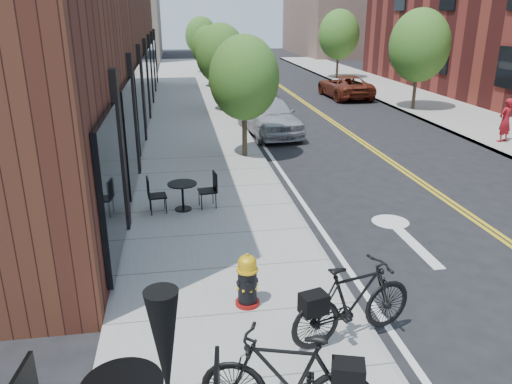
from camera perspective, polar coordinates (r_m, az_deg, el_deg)
ground at (r=8.50m, az=11.43°, el=-12.91°), size 120.00×120.00×0.00m
sidewalk_near at (r=17.25m, az=-6.37°, el=4.71°), size 4.00×70.00×0.12m
building_near at (r=21.01m, az=-20.22°, el=15.90°), size 5.00×28.00×7.00m
bg_building_left at (r=54.89m, az=-15.51°, el=19.73°), size 8.00×14.00×10.00m
tree_near_a at (r=15.90m, az=-1.36°, el=12.89°), size 2.20×2.20×3.81m
tree_near_b at (r=23.80m, az=-4.07°, el=15.46°), size 2.30×2.30×3.98m
tree_near_c at (r=31.77m, az=-5.43°, el=16.20°), size 2.10×2.10×3.67m
tree_near_d at (r=39.73m, az=-6.28°, el=17.28°), size 2.40×2.40×4.11m
tree_far_b at (r=25.36m, az=18.17°, el=15.61°), size 2.80×2.80×4.62m
tree_far_c at (r=36.47m, az=9.46°, el=17.33°), size 2.80×2.80×4.62m
fire_hydrant at (r=8.01m, az=-1.00°, el=-10.12°), size 0.47×0.47×0.90m
bicycle_left at (r=5.92m, az=3.62°, el=-20.57°), size 2.06×1.10×1.19m
bicycle_right at (r=7.30m, az=11.07°, el=-12.18°), size 2.06×1.08×1.19m
bistro_set_c at (r=11.84m, az=-8.40°, el=-0.05°), size 1.62×0.77×0.86m
patio_umbrella at (r=4.37m, az=-10.24°, el=-18.73°), size 0.39×0.39×2.40m
parked_car_a at (r=19.69m, az=1.43°, el=8.79°), size 2.30×4.59×1.50m
parked_car_b at (r=27.32m, az=0.07°, el=11.99°), size 2.07×4.83×1.55m
parked_car_c at (r=31.09m, az=-2.55°, el=12.85°), size 2.39×5.15×1.45m
parked_car_far at (r=28.80m, az=10.11°, el=11.80°), size 2.20×4.56×1.25m
pedestrian at (r=20.04m, az=26.60°, el=7.35°), size 0.66×0.54×1.57m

